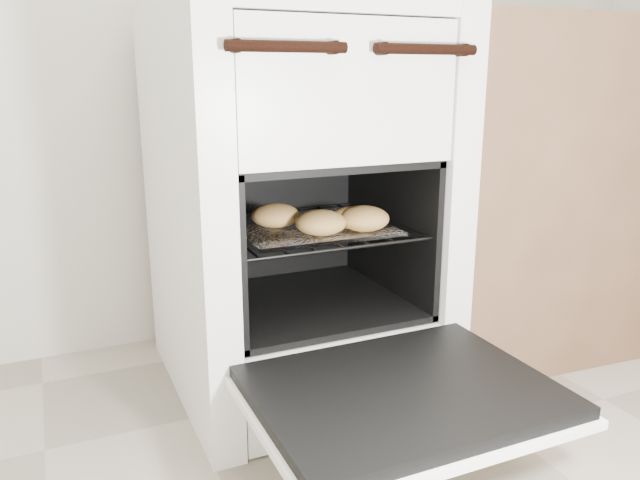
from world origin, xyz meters
The scene contains 6 objects.
stove centered at (-0.01, 1.14, 0.49)m, with size 0.65×0.72×1.00m.
oven_door centered at (-0.01, 0.59, 0.22)m, with size 0.59×0.46×0.04m.
oven_rack centered at (-0.01, 1.07, 0.45)m, with size 0.47×0.46×0.01m.
foil_sheet centered at (-0.01, 1.04, 0.45)m, with size 0.37×0.33×0.01m, color white.
baked_rolls centered at (0.00, 0.98, 0.48)m, with size 0.33×0.28×0.06m.
counter centered at (0.83, 1.16, 0.48)m, with size 0.97×0.65×0.97m, color brown.
Camera 1 is at (-0.60, -0.34, 0.82)m, focal length 35.00 mm.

